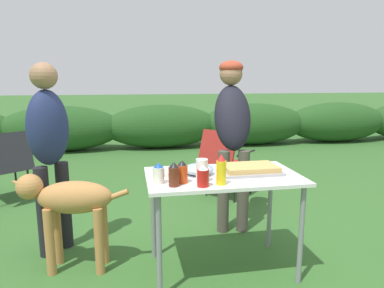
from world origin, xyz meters
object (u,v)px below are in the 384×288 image
(plate_stack, at_px, (168,172))
(ketchup_bottle, at_px, (203,176))
(mustard_bottle, at_px, (221,170))
(hot_sauce_bottle, at_px, (182,172))
(standing_person_in_olive_jacket, at_px, (49,142))
(camp_chair_green_behind_table, at_px, (6,163))
(food_tray, at_px, (250,169))
(mayo_bottle, at_px, (159,173))
(bbq_sauce_bottle, at_px, (174,175))
(standing_person_in_dark_puffer, at_px, (232,124))
(folding_table, at_px, (223,185))
(paper_cup_stack, at_px, (202,171))
(camp_chair_near_hedge, at_px, (224,160))
(mixing_bowl, at_px, (198,169))
(dog, at_px, (68,203))

(plate_stack, height_order, ketchup_bottle, ketchup_bottle)
(mustard_bottle, bearing_deg, hot_sauce_bottle, 161.98)
(standing_person_in_olive_jacket, distance_m, camp_chair_green_behind_table, 1.60)
(food_tray, height_order, camp_chair_green_behind_table, camp_chair_green_behind_table)
(mayo_bottle, xyz_separation_m, bbq_sauce_bottle, (0.09, -0.08, 0.01))
(standing_person_in_dark_puffer, height_order, standing_person_in_olive_jacket, standing_person_in_dark_puffer)
(ketchup_bottle, distance_m, standing_person_in_olive_jacket, 1.33)
(folding_table, relative_size, food_tray, 2.51)
(standing_person_in_olive_jacket, bearing_deg, folding_table, -67.80)
(plate_stack, height_order, standing_person_in_dark_puffer, standing_person_in_dark_puffer)
(bbq_sauce_bottle, height_order, ketchup_bottle, bbq_sauce_bottle)
(plate_stack, bearing_deg, camp_chair_green_behind_table, 133.69)
(plate_stack, xyz_separation_m, paper_cup_stack, (0.20, -0.22, 0.06))
(mustard_bottle, bearing_deg, folding_table, 71.56)
(mustard_bottle, height_order, camp_chair_near_hedge, mustard_bottle)
(paper_cup_stack, xyz_separation_m, mayo_bottle, (-0.29, 0.02, -0.01))
(mayo_bottle, relative_size, standing_person_in_dark_puffer, 0.09)
(folding_table, distance_m, standing_person_in_olive_jacket, 1.41)
(hot_sauce_bottle, relative_size, camp_chair_near_hedge, 0.19)
(mixing_bowl, relative_size, bbq_sauce_bottle, 1.37)
(mixing_bowl, relative_size, mustard_bottle, 1.08)
(paper_cup_stack, relative_size, bbq_sauce_bottle, 0.97)
(mayo_bottle, xyz_separation_m, standing_person_in_olive_jacket, (-0.81, 0.64, 0.13))
(bbq_sauce_bottle, xyz_separation_m, camp_chair_green_behind_table, (-1.69, 2.04, -0.35))
(camp_chair_near_hedge, bearing_deg, folding_table, -58.68)
(hot_sauce_bottle, bearing_deg, standing_person_in_dark_puffer, 55.26)
(mustard_bottle, distance_m, standing_person_in_dark_puffer, 1.04)
(mayo_bottle, distance_m, standing_person_in_olive_jacket, 1.04)
(food_tray, height_order, standing_person_in_dark_puffer, standing_person_in_dark_puffer)
(mayo_bottle, bearing_deg, food_tray, 11.54)
(plate_stack, bearing_deg, mayo_bottle, -112.68)
(hot_sauce_bottle, bearing_deg, camp_chair_green_behind_table, 131.51)
(folding_table, xyz_separation_m, bbq_sauce_bottle, (-0.38, -0.20, 0.15))
(standing_person_in_olive_jacket, bearing_deg, paper_cup_stack, -76.76)
(mixing_bowl, xyz_separation_m, standing_person_in_dark_puffer, (0.46, 0.69, 0.23))
(mayo_bottle, height_order, mustard_bottle, mustard_bottle)
(paper_cup_stack, height_order, mustard_bottle, mustard_bottle)
(dog, bearing_deg, mustard_bottle, -104.39)
(folding_table, bearing_deg, mixing_bowl, 164.45)
(food_tray, xyz_separation_m, camp_chair_near_hedge, (0.24, 1.53, -0.30))
(hot_sauce_bottle, height_order, bbq_sauce_bottle, bbq_sauce_bottle)
(plate_stack, relative_size, ketchup_bottle, 1.42)
(standing_person_in_dark_puffer, height_order, camp_chair_green_behind_table, standing_person_in_dark_puffer)
(paper_cup_stack, relative_size, standing_person_in_olive_jacket, 0.10)
(plate_stack, relative_size, dog, 0.24)
(mixing_bowl, height_order, camp_chair_near_hedge, camp_chair_near_hedge)
(plate_stack, distance_m, mayo_bottle, 0.22)
(hot_sauce_bottle, xyz_separation_m, ketchup_bottle, (0.12, -0.10, -0.01))
(hot_sauce_bottle, distance_m, dog, 0.92)
(dog, distance_m, camp_chair_near_hedge, 2.06)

